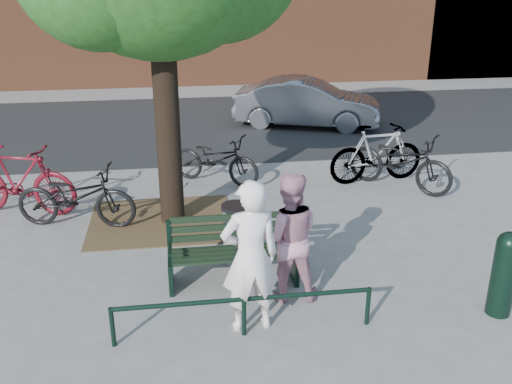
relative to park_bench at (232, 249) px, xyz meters
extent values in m
plane|color=gray|center=(0.00, -0.08, -0.48)|extent=(90.00, 90.00, 0.00)
cube|color=brown|center=(-1.00, 2.12, -0.47)|extent=(2.40, 2.00, 0.02)
cube|color=black|center=(0.00, 8.42, -0.47)|extent=(40.00, 7.00, 0.01)
cube|color=black|center=(-0.84, -0.08, -0.25)|extent=(0.06, 0.52, 0.45)
cube|color=black|center=(-0.84, 0.15, 0.19)|extent=(0.06, 0.06, 0.44)
cylinder|color=black|center=(-0.84, -0.18, 0.15)|extent=(0.04, 0.36, 0.04)
cube|color=black|center=(0.84, -0.08, -0.25)|extent=(0.06, 0.52, 0.45)
cube|color=black|center=(0.84, 0.15, 0.19)|extent=(0.06, 0.06, 0.44)
cylinder|color=black|center=(0.84, -0.18, 0.15)|extent=(0.04, 0.36, 0.04)
cube|color=black|center=(0.00, -0.08, -0.03)|extent=(1.64, 0.46, 0.04)
cube|color=black|center=(0.00, 0.15, 0.26)|extent=(1.64, 0.03, 0.47)
cylinder|color=black|center=(-1.50, -1.28, -0.23)|extent=(0.06, 0.06, 0.50)
cylinder|color=black|center=(0.00, -1.28, -0.23)|extent=(0.06, 0.06, 0.50)
cylinder|color=black|center=(1.50, -1.28, -0.23)|extent=(0.06, 0.06, 0.50)
cylinder|color=black|center=(0.00, -1.28, 0.00)|extent=(3.00, 0.06, 0.06)
cylinder|color=black|center=(-0.80, 2.12, 1.42)|extent=(0.40, 0.40, 3.80)
imported|color=white|center=(0.10, -1.13, 0.46)|extent=(0.73, 0.53, 1.89)
imported|color=#C48798|center=(0.67, -0.51, 0.38)|extent=(0.89, 0.73, 1.72)
cylinder|color=black|center=(3.20, -1.28, 0.00)|extent=(0.30, 0.30, 0.97)
sphere|color=black|center=(3.20, -1.28, 0.49)|extent=(0.30, 0.30, 0.30)
cylinder|color=gray|center=(0.12, 0.52, -0.06)|extent=(0.40, 0.40, 0.84)
cylinder|color=black|center=(0.12, 0.52, 0.39)|extent=(0.44, 0.44, 0.06)
imported|color=black|center=(-2.36, 2.14, 0.05)|extent=(2.10, 1.11, 1.05)
imported|color=#570C16|center=(-3.41, 2.82, 0.15)|extent=(2.18, 1.19, 1.26)
imported|color=black|center=(0.07, 3.85, 0.02)|extent=(1.95, 1.57, 0.99)
imported|color=gray|center=(3.25, 3.47, 0.12)|extent=(2.03, 0.80, 1.19)
imported|color=black|center=(3.57, 3.04, 0.08)|extent=(2.02, 2.01, 1.11)
imported|color=gray|center=(2.86, 7.90, 0.16)|extent=(4.10, 2.53, 1.28)
camera|label=1|loc=(-0.67, -6.88, 3.56)|focal=40.00mm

